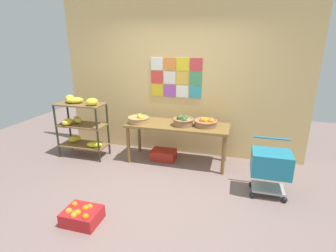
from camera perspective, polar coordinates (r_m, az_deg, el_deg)
ground at (r=3.76m, az=-3.44°, el=-15.24°), size 9.25×9.25×0.00m
back_wall_with_art at (r=4.78m, az=2.72°, el=10.97°), size 4.55×0.07×2.96m
banana_shelf_unit at (r=5.00m, az=-18.97°, el=1.03°), size 0.88×0.43×1.17m
display_table at (r=4.49m, az=2.10°, el=-0.62°), size 1.78×0.64×0.71m
fruit_basket_right at (r=4.38m, az=8.38°, el=0.82°), size 0.40×0.40×0.17m
fruit_basket_back_left at (r=4.56m, az=-6.54°, el=1.54°), size 0.38×0.38×0.17m
fruit_basket_back_right at (r=4.38m, az=3.34°, el=1.12°), size 0.36×0.36×0.19m
produce_crate_under_table at (r=4.78m, az=-0.99°, el=-6.41°), size 0.44×0.31×0.18m
orange_crate_foreground at (r=3.40m, az=-18.67°, el=-18.34°), size 0.42×0.34×0.22m
shopping_cart at (r=3.84m, az=21.91°, el=-8.11°), size 0.52×0.44×0.79m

